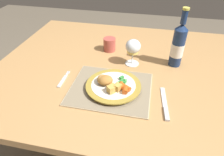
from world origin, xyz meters
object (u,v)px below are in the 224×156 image
Objects in this scene: table_knife at (165,106)px; bottle at (178,45)px; dinner_plate at (114,86)px; fork at (63,80)px; drinking_cup at (109,44)px; dining_table at (120,78)px; wine_glass at (133,48)px.

table_knife is 0.35m from bottle.
dinner_plate is 0.39m from bottle.
table_knife is at bearing -98.00° from bottle.
fork is 1.70× the size of drinking_cup.
drinking_cup reaches higher than table_knife.
fork is at bearing -153.83° from bottle.
drinking_cup is at bearing 167.70° from bottle.
drinking_cup is (-0.37, 0.08, -0.07)m from bottle.
table_knife is (0.23, -0.26, 0.08)m from dining_table.
bottle is (0.52, 0.25, 0.11)m from fork.
dining_table is at bearing 131.41° from table_knife.
bottle is (0.27, 0.07, 0.19)m from dining_table.
drinking_cup is at bearing 128.07° from table_knife.
table_knife is (0.23, -0.06, -0.01)m from dinner_plate.
bottle is at bearing 15.06° from dining_table.
wine_glass is (0.05, 0.23, 0.08)m from dinner_plate.
dinner_plate is 0.36m from drinking_cup.
table_knife reaches higher than dining_table.
bottle reaches higher than dining_table.
drinking_cup is (-0.15, 0.12, -0.06)m from wine_glass.
dining_table is 0.22m from drinking_cup.
dining_table is 5.31× the size of dinner_plate.
wine_glass reaches higher than dining_table.
dining_table is 0.35m from table_knife.
table_knife is at bearing -9.12° from fork.
fork is at bearing 177.13° from dinner_plate.
bottle is at bearing 10.40° from wine_glass.
wine_glass reaches higher than fork.
dinner_plate is at bearing 164.28° from table_knife.
fork is 0.43× the size of bottle.
fork reaches higher than dining_table.
bottle is (0.05, 0.33, 0.11)m from table_knife.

